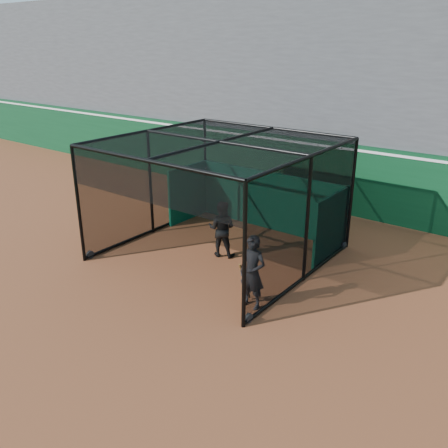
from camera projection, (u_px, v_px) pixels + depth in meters
The scene contains 6 objects.
ground at pixel (146, 292), 11.68m from camera, with size 120.00×120.00×0.00m, color brown.
outfield_wall at pixel (311, 171), 17.52m from camera, with size 50.00×0.50×2.50m.
grandstand at pixel (360, 76), 19.17m from camera, with size 50.00×7.85×8.95m.
batting_cage at pixel (220, 200), 13.24m from camera, with size 5.57×5.48×3.28m.
batter at pixel (222, 229), 13.42m from camera, with size 0.80×0.62×1.64m, color black.
on_deck_player at pixel (252, 272), 10.75m from camera, with size 0.66×0.46×1.76m.
Camera 1 is at (7.78, -7.01, 5.77)m, focal length 38.00 mm.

